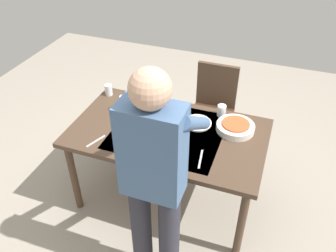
# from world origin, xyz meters

# --- Properties ---
(ground_plane) EXTENTS (6.00, 6.00, 0.00)m
(ground_plane) POSITION_xyz_m (0.00, 0.00, 0.00)
(ground_plane) COLOR #9E9384
(dining_table) EXTENTS (1.54, 0.89, 0.75)m
(dining_table) POSITION_xyz_m (0.00, 0.00, 0.67)
(dining_table) COLOR #4C3828
(dining_table) RESTS_ON ground_plane
(chair_near) EXTENTS (0.40, 0.40, 0.91)m
(chair_near) POSITION_xyz_m (-0.18, -0.82, 0.53)
(chair_near) COLOR #352114
(chair_near) RESTS_ON ground_plane
(person_server) EXTENTS (0.42, 0.61, 1.69)m
(person_server) POSITION_xyz_m (-0.17, 0.70, 0.96)
(person_server) COLOR #2D2D38
(person_server) RESTS_ON ground_plane
(wine_bottle) EXTENTS (0.07, 0.07, 0.30)m
(wine_bottle) POSITION_xyz_m (0.18, -0.18, 0.86)
(wine_bottle) COLOR black
(wine_bottle) RESTS_ON dining_table
(wine_glass_left) EXTENTS (0.07, 0.07, 0.15)m
(wine_glass_left) POSITION_xyz_m (0.44, -0.13, 0.86)
(wine_glass_left) COLOR white
(wine_glass_left) RESTS_ON dining_table
(water_cup_near_left) EXTENTS (0.07, 0.07, 0.10)m
(water_cup_near_left) POSITION_xyz_m (0.69, -0.33, 0.80)
(water_cup_near_left) COLOR silver
(water_cup_near_left) RESTS_ON dining_table
(water_cup_near_right) EXTENTS (0.07, 0.07, 0.10)m
(water_cup_near_right) POSITION_xyz_m (-0.34, -0.35, 0.80)
(water_cup_near_right) COLOR silver
(water_cup_near_right) RESTS_ON dining_table
(water_cup_far_left) EXTENTS (0.07, 0.07, 0.10)m
(water_cup_far_left) POSITION_xyz_m (0.30, -0.27, 0.80)
(water_cup_far_left) COLOR silver
(water_cup_far_left) RESTS_ON dining_table
(serving_bowl_pasta) EXTENTS (0.30, 0.30, 0.07)m
(serving_bowl_pasta) POSITION_xyz_m (-0.49, -0.19, 0.78)
(serving_bowl_pasta) COLOR white
(serving_bowl_pasta) RESTS_ON dining_table
(dinner_plate_near) EXTENTS (0.23, 0.23, 0.01)m
(dinner_plate_near) POSITION_xyz_m (0.18, 0.06, 0.76)
(dinner_plate_near) COLOR white
(dinner_plate_near) RESTS_ON dining_table
(dinner_plate_far) EXTENTS (0.23, 0.23, 0.01)m
(dinner_plate_far) POSITION_xyz_m (-0.19, -0.18, 0.76)
(dinner_plate_far) COLOR white
(dinner_plate_far) RESTS_ON dining_table
(table_knife) EXTENTS (0.04, 0.20, 0.00)m
(table_knife) POSITION_xyz_m (-0.33, 0.23, 0.75)
(table_knife) COLOR silver
(table_knife) RESTS_ON dining_table
(table_fork) EXTENTS (0.08, 0.17, 0.00)m
(table_fork) POSITION_xyz_m (0.47, 0.31, 0.75)
(table_fork) COLOR silver
(table_fork) RESTS_ON dining_table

